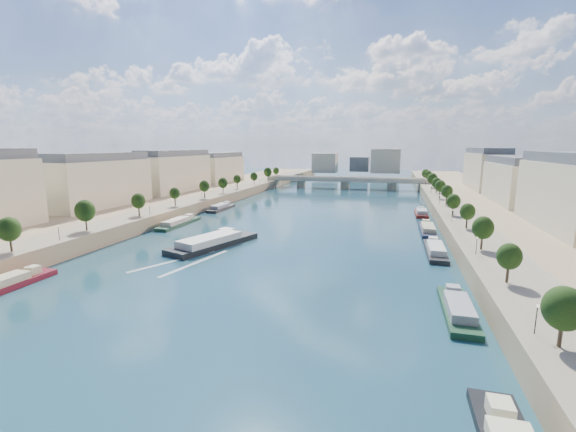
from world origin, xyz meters
The scene contains 17 objects.
ground centered at (0.00, 100.00, 0.00)m, with size 700.00×700.00×0.00m, color #0D283A.
quay_left centered at (-72.00, 100.00, 2.50)m, with size 44.00×520.00×5.00m, color #9E8460.
quay_right centered at (72.00, 100.00, 2.50)m, with size 44.00×520.00×5.00m, color #9E8460.
pave_left centered at (-57.00, 100.00, 5.05)m, with size 14.00×520.00×0.10m, color gray.
pave_right centered at (57.00, 100.00, 5.05)m, with size 14.00×520.00×0.10m, color gray.
trees_left centered at (-55.00, 102.00, 10.48)m, with size 4.80×268.80×8.26m.
trees_right centered at (55.00, 110.00, 10.48)m, with size 4.80×268.80×8.26m.
lamps_left centered at (-52.50, 90.00, 7.78)m, with size 0.36×200.36×4.28m.
lamps_right centered at (52.50, 105.00, 7.78)m, with size 0.36×200.36×4.28m.
buildings_left centered at (-85.00, 112.00, 16.45)m, with size 16.00×226.00×23.20m.
buildings_right centered at (85.00, 112.00, 16.45)m, with size 16.00×226.00×23.20m.
skyline centered at (3.19, 319.52, 14.66)m, with size 79.00×42.00×22.00m.
bridge centered at (0.00, 222.16, 5.08)m, with size 112.00×12.00×8.15m.
tour_barge centered at (-18.79, 52.78, 1.24)m, with size 18.70×32.40×4.24m.
wake centered at (-18.79, 36.27, 0.02)m, with size 16.03×25.66×0.04m.
moored_barges_left centered at (-45.50, 46.46, 0.84)m, with size 5.00×159.43×3.60m.
moored_barges_right centered at (45.50, 54.71, 0.84)m, with size 5.00×161.01×3.60m.
Camera 1 is at (33.21, -50.29, 30.17)m, focal length 24.00 mm.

